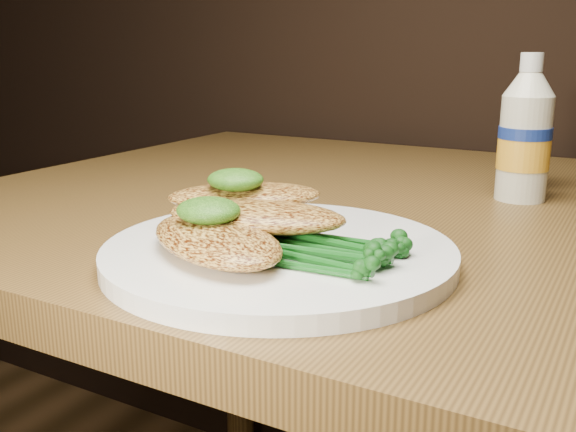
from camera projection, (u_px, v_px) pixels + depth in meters
The scene contains 9 objects.
plate at pixel (279, 253), 0.53m from camera, with size 0.28×0.28×0.01m, color white.
chicken_front at pixel (216, 239), 0.50m from camera, with size 0.15×0.08×0.02m, color gold.
chicken_mid at pixel (256, 216), 0.53m from camera, with size 0.15×0.08×0.02m, color gold.
chicken_back at pixel (245, 196), 0.57m from camera, with size 0.13×0.07×0.02m, color gold.
pesto_front at pixel (208, 210), 0.51m from camera, with size 0.05×0.05×0.02m, color #0E3407.
pesto_back at pixel (235, 180), 0.56m from camera, with size 0.05×0.05×0.02m, color #0E3407.
broccolini_bundle at pixel (316, 244), 0.49m from camera, with size 0.14×0.11×0.02m, color #114E14, non-canonical shape.
mayo_bottle at pixel (526, 128), 0.72m from camera, with size 0.06×0.06×0.16m, color beige, non-canonical shape.
pepper_grinder at pixel (526, 142), 0.79m from camera, with size 0.05×0.05×0.11m, color black, non-canonical shape.
Camera 1 is at (0.15, 0.37, 0.92)m, focal length 40.77 mm.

